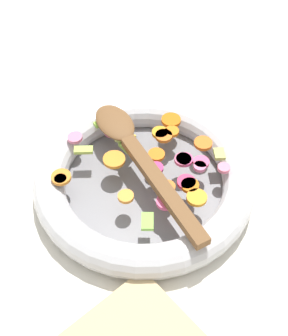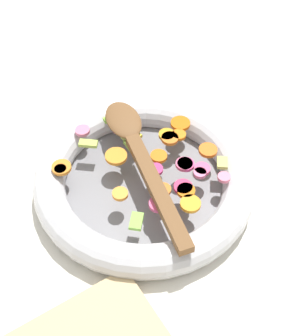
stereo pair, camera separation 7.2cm
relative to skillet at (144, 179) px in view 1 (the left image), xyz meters
The scene contains 4 objects.
ground_plane 0.02m from the skillet, ahead, with size 4.00×4.00×0.00m, color silver.
skillet is the anchor object (origin of this frame).
chopped_vegetables 0.04m from the skillet, 92.99° to the left, with size 0.25×0.25×0.01m.
wooden_spoon 0.05m from the skillet, 167.56° to the left, with size 0.31×0.10×0.01m.
Camera 1 is at (0.35, -0.31, 0.60)m, focal length 50.00 mm.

